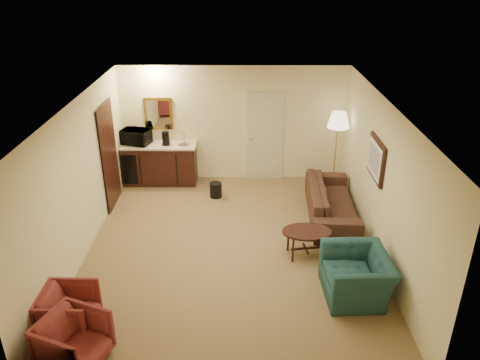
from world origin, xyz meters
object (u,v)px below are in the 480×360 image
(coffee_table, at_px, (306,243))
(waste_bin, at_px, (216,190))
(sofa, at_px, (332,196))
(rose_chair_near, at_px, (69,309))
(rose_chair_far, at_px, (73,339))
(teal_armchair, at_px, (357,269))
(floor_lamp, at_px, (336,152))
(wetbar_cabinet, at_px, (160,164))
(microwave, at_px, (136,135))
(coffee_maker, at_px, (166,138))

(coffee_table, bearing_deg, waste_bin, 127.32)
(sofa, xyz_separation_m, rose_chair_near, (-4.10, -3.18, -0.08))
(rose_chair_far, distance_m, waste_bin, 4.82)
(rose_chair_far, bearing_deg, teal_armchair, -48.84)
(teal_armchair, xyz_separation_m, floor_lamp, (0.30, 3.62, 0.42))
(wetbar_cabinet, distance_m, waste_bin, 1.50)
(sofa, height_order, teal_armchair, teal_armchair)
(rose_chair_near, bearing_deg, rose_chair_far, -155.05)
(teal_armchair, height_order, waste_bin, teal_armchair)
(waste_bin, xyz_separation_m, microwave, (-1.78, 0.77, 0.96))
(sofa, relative_size, teal_armchair, 2.10)
(rose_chair_near, relative_size, waste_bin, 2.21)
(wetbar_cabinet, bearing_deg, microwave, 174.36)
(wetbar_cabinet, height_order, rose_chair_far, wetbar_cabinet)
(wetbar_cabinet, xyz_separation_m, teal_armchair, (3.55, -3.94, 0.00))
(rose_chair_far, bearing_deg, rose_chair_near, 45.63)
(floor_lamp, height_order, waste_bin, floor_lamp)
(rose_chair_far, bearing_deg, coffee_maker, 17.21)
(teal_armchair, relative_size, rose_chair_far, 1.42)
(coffee_table, xyz_separation_m, microwave, (-3.43, 2.94, 0.88))
(rose_chair_near, relative_size, rose_chair_far, 0.96)
(microwave, bearing_deg, floor_lamp, 11.12)
(rose_chair_far, height_order, coffee_table, rose_chair_far)
(waste_bin, bearing_deg, coffee_maker, 147.64)
(waste_bin, bearing_deg, coffee_table, -52.68)
(rose_chair_near, xyz_separation_m, floor_lamp, (4.35, 4.40, 0.53))
(rose_chair_far, bearing_deg, coffee_table, -31.40)
(rose_chair_near, xyz_separation_m, rose_chair_far, (0.25, -0.56, 0.02))
(rose_chair_far, distance_m, coffee_maker, 5.33)
(wetbar_cabinet, bearing_deg, sofa, -23.13)
(rose_chair_far, relative_size, microwave, 1.24)
(sofa, distance_m, waste_bin, 2.48)
(microwave, distance_m, coffee_maker, 0.67)
(rose_chair_far, height_order, coffee_maker, coffee_maker)
(coffee_maker, bearing_deg, wetbar_cabinet, 158.77)
(rose_chair_near, relative_size, floor_lamp, 0.40)
(floor_lamp, distance_m, coffee_maker, 3.70)
(wetbar_cabinet, bearing_deg, coffee_maker, -5.05)
(wetbar_cabinet, height_order, microwave, microwave)
(rose_chair_far, relative_size, coffee_maker, 2.50)
(microwave, bearing_deg, wetbar_cabinet, 10.33)
(waste_bin, bearing_deg, floor_lamp, 8.83)
(waste_bin, relative_size, microwave, 0.54)
(sofa, xyz_separation_m, teal_armchair, (-0.05, -2.40, 0.03))
(sofa, relative_size, coffee_maker, 7.47)
(teal_armchair, xyz_separation_m, coffee_maker, (-3.39, 3.92, 0.61))
(wetbar_cabinet, bearing_deg, floor_lamp, -4.75)
(wetbar_cabinet, xyz_separation_m, waste_bin, (1.28, -0.72, -0.30))
(sofa, bearing_deg, teal_armchair, -178.14)
(coffee_maker, bearing_deg, rose_chair_far, -110.66)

